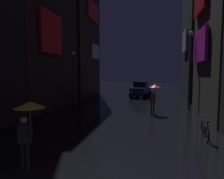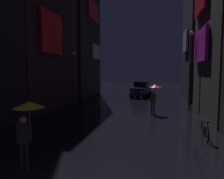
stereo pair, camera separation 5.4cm
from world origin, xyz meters
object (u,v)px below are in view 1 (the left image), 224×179
pedestrian_foreground_right_red (154,91)px  pedestrian_near_crossing_yellow (28,116)px  streetlamp_right_far (190,62)px  car_distant (141,89)px  bicycle_parked_at_storefront (205,130)px  streetlamp_left_far (73,71)px

pedestrian_foreground_right_red → pedestrian_near_crossing_yellow: same height
pedestrian_near_crossing_yellow → streetlamp_right_far: 13.59m
car_distant → streetlamp_right_far: streetlamp_right_far is taller
pedestrian_foreground_right_red → streetlamp_right_far: (2.73, 2.43, 2.16)m
pedestrian_foreground_right_red → bicycle_parked_at_storefront: bearing=-65.1°
car_distant → streetlamp_right_far: (4.45, -7.52, 2.90)m
pedestrian_near_crossing_yellow → bicycle_parked_at_storefront: size_ratio=1.16×
bicycle_parked_at_storefront → streetlamp_right_far: bearing=86.9°
bicycle_parked_at_storefront → streetlamp_right_far: streetlamp_right_far is taller
pedestrian_near_crossing_yellow → streetlamp_right_far: (6.31, 11.85, 2.16)m
car_distant → pedestrian_foreground_right_red: bearing=-80.2°
streetlamp_right_far → streetlamp_left_far: bearing=180.0°
car_distant → streetlamp_right_far: 9.20m
bicycle_parked_at_storefront → streetlamp_left_far: (-9.60, 7.45, 2.72)m
streetlamp_right_far → pedestrian_foreground_right_red: bearing=-138.3°
pedestrian_foreground_right_red → pedestrian_near_crossing_yellow: 10.07m
bicycle_parked_at_storefront → car_distant: (-4.05, 14.97, 0.54)m
bicycle_parked_at_storefront → streetlamp_left_far: size_ratio=0.37×
car_distant → pedestrian_near_crossing_yellow: bearing=-95.5°
pedestrian_foreground_right_red → streetlamp_left_far: bearing=161.5°
pedestrian_near_crossing_yellow → streetlamp_left_far: (-3.69, 11.85, 1.44)m
streetlamp_left_far → pedestrian_foreground_right_red: bearing=-18.5°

